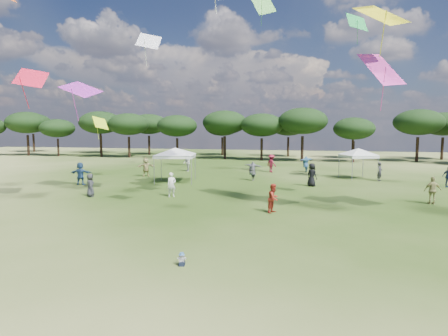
{
  "coord_description": "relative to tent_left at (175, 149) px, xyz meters",
  "views": [
    {
      "loc": [
        4.22,
        -9.96,
        4.7
      ],
      "look_at": [
        0.58,
        6.0,
        2.94
      ],
      "focal_mm": 30.0,
      "sensor_mm": 36.0,
      "label": 1
    }
  ],
  "objects": [
    {
      "name": "toddler",
      "position": [
        7.14,
        -18.82,
        -2.68
      ],
      "size": [
        0.34,
        0.36,
        0.46
      ],
      "rotation": [
        0.0,
        0.0,
        0.24
      ],
      "color": "black",
      "rests_on": "ground"
    },
    {
      "name": "ground",
      "position": [
        7.09,
        -20.63,
        -2.88
      ],
      "size": [
        140.0,
        140.0,
        0.0
      ],
      "primitive_type": "plane",
      "color": "#2F4815",
      "rests_on": "ground"
    },
    {
      "name": "tree_line",
      "position": [
        9.48,
        26.78,
        2.54
      ],
      "size": [
        108.78,
        17.63,
        7.77
      ],
      "color": "black",
      "rests_on": "ground"
    },
    {
      "name": "tent_left",
      "position": [
        0.0,
        0.0,
        0.0
      ],
      "size": [
        6.52,
        6.52,
        3.31
      ],
      "rotation": [
        0.0,
        0.0,
        0.2
      ],
      "color": "gray",
      "rests_on": "ground"
    },
    {
      "name": "festival_crowd",
      "position": [
        5.27,
        2.3,
        -1.99
      ],
      "size": [
        30.71,
        21.86,
        1.92
      ],
      "color": "#47484C",
      "rests_on": "ground"
    },
    {
      "name": "tent_right",
      "position": [
        15.77,
        5.9,
        -0.18
      ],
      "size": [
        5.0,
        5.0,
        3.13
      ],
      "rotation": [
        0.0,
        0.0,
        0.4
      ],
      "color": "gray",
      "rests_on": "ground"
    }
  ]
}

